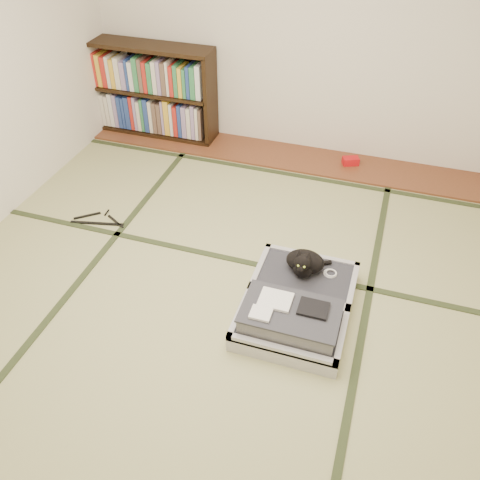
% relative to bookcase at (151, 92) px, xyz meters
% --- Properties ---
extents(floor, '(4.50, 4.50, 0.00)m').
position_rel_bookcase_xyz_m(floor, '(1.45, -2.07, -0.45)').
color(floor, tan).
rests_on(floor, ground).
extents(wood_strip, '(4.00, 0.50, 0.02)m').
position_rel_bookcase_xyz_m(wood_strip, '(1.45, -0.07, -0.44)').
color(wood_strip, brown).
rests_on(wood_strip, ground).
extents(red_item, '(0.17, 0.14, 0.07)m').
position_rel_bookcase_xyz_m(red_item, '(2.07, -0.04, -0.40)').
color(red_item, red).
rests_on(red_item, wood_strip).
extents(room_shell, '(4.50, 4.50, 4.50)m').
position_rel_bookcase_xyz_m(room_shell, '(1.45, -2.07, 1.01)').
color(room_shell, white).
rests_on(room_shell, ground).
extents(tatami_borders, '(4.00, 4.50, 0.01)m').
position_rel_bookcase_xyz_m(tatami_borders, '(1.45, -1.58, -0.45)').
color(tatami_borders, '#2D381E').
rests_on(tatami_borders, ground).
extents(bookcase, '(1.33, 0.30, 0.92)m').
position_rel_bookcase_xyz_m(bookcase, '(0.00, 0.00, 0.00)').
color(bookcase, black).
rests_on(bookcase, wood_strip).
extents(suitcase, '(0.69, 0.92, 0.27)m').
position_rel_bookcase_xyz_m(suitcase, '(2.01, -2.08, -0.36)').
color(suitcase, silver).
rests_on(suitcase, floor).
extents(cat, '(0.31, 0.31, 0.25)m').
position_rel_bookcase_xyz_m(cat, '(1.99, -1.79, -0.23)').
color(cat, black).
rests_on(cat, suitcase).
extents(cable_coil, '(0.10, 0.10, 0.02)m').
position_rel_bookcase_xyz_m(cable_coil, '(2.17, -1.75, -0.31)').
color(cable_coil, white).
rests_on(cable_coil, suitcase).
extents(hanger, '(0.46, 0.26, 0.01)m').
position_rel_bookcase_xyz_m(hanger, '(0.23, -1.56, -0.44)').
color(hanger, black).
rests_on(hanger, floor).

